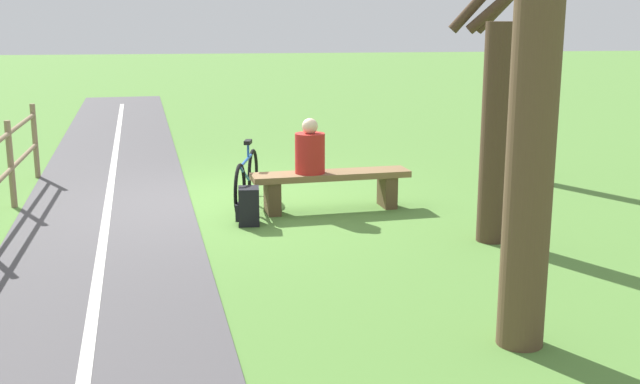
{
  "coord_description": "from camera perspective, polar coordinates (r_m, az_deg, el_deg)",
  "views": [
    {
      "loc": [
        0.12,
        10.15,
        2.46
      ],
      "look_at": [
        -0.84,
        3.31,
        0.88
      ],
      "focal_mm": 43.89,
      "sensor_mm": 36.0,
      "label": 1
    }
  ],
  "objects": [
    {
      "name": "paved_path",
      "position": [
        6.69,
        -16.3,
        -9.1
      ],
      "size": [
        5.29,
        36.05,
        0.02
      ],
      "primitive_type": "cube",
      "rotation": [
        0.0,
        0.0,
        0.09
      ],
      "color": "#4C494C",
      "rests_on": "ground_plane"
    },
    {
      "name": "backpack",
      "position": [
        9.31,
        -5.25,
        -1.05
      ],
      "size": [
        0.29,
        0.29,
        0.45
      ],
      "rotation": [
        0.0,
        0.0,
        4.66
      ],
      "color": "black",
      "rests_on": "ground_plane"
    },
    {
      "name": "bicycle",
      "position": [
        10.09,
        -5.36,
        0.84
      ],
      "size": [
        0.4,
        1.69,
        0.86
      ],
      "rotation": [
        0.0,
        0.0,
        1.36
      ],
      "color": "black",
      "rests_on": "ground_plane"
    },
    {
      "name": "path_centre_line",
      "position": [
        6.69,
        -16.31,
        -9.03
      ],
      "size": [
        2.91,
        31.89,
        0.0
      ],
      "primitive_type": "cube",
      "rotation": [
        0.0,
        0.0,
        0.09
      ],
      "color": "silver",
      "rests_on": "paved_path"
    },
    {
      "name": "bench",
      "position": [
        9.94,
        0.8,
        0.65
      ],
      "size": [
        2.06,
        0.63,
        0.5
      ],
      "rotation": [
        0.0,
        0.0,
        0.1
      ],
      "color": "brown",
      "rests_on": "ground_plane"
    },
    {
      "name": "tree_near_bench",
      "position": [
        8.66,
        12.81,
        5.72
      ],
      "size": [
        1.05,
        0.82,
        3.42
      ],
      "color": "#473323",
      "rests_on": "ground_plane"
    },
    {
      "name": "tree_mid_field",
      "position": [
        12.09,
        15.05,
        11.12
      ],
      "size": [
        1.39,
        1.37,
        4.66
      ],
      "color": "brown",
      "rests_on": "ground_plane"
    },
    {
      "name": "person_seated",
      "position": [
        9.79,
        -0.74,
        3.04
      ],
      "size": [
        0.41,
        0.41,
        0.69
      ],
      "rotation": [
        0.0,
        0.0,
        0.1
      ],
      "color": "#B2231E",
      "rests_on": "bench"
    },
    {
      "name": "ground_plane",
      "position": [
        10.44,
        -7.11,
        -0.82
      ],
      "size": [
        80.0,
        80.0,
        0.0
      ],
      "primitive_type": "plane",
      "color": "#548438"
    }
  ]
}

